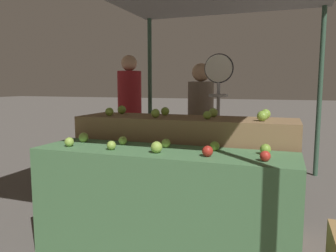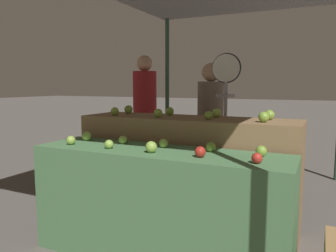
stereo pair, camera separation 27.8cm
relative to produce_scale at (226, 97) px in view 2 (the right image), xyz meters
The scene contains 23 objects.
display_counter_front 1.41m from the produce_scale, 100.60° to the right, with size 2.02×0.55×0.87m, color #4C7A4C.
display_counter_back 0.91m from the produce_scale, 111.71° to the right, with size 2.02×0.55×1.07m, color olive.
apple_front_0 1.61m from the produce_scale, 128.22° to the right, with size 0.08×0.08×0.08m, color #8EB247.
apple_front_1 1.41m from the produce_scale, 115.14° to the right, with size 0.07×0.07×0.07m, color #8EB247.
apple_front_2 1.30m from the produce_scale, 99.77° to the right, with size 0.09×0.09×0.09m, color #8EB247.
apple_front_3 1.29m from the produce_scale, 82.23° to the right, with size 0.08×0.08×0.08m, color #AD281E.
apple_front_4 1.41m from the produce_scale, 65.99° to the right, with size 0.07×0.07×0.07m, color #B72D23.
apple_front_5 1.45m from the produce_scale, 133.91° to the right, with size 0.08×0.08×0.08m, color #8EB247.
apple_front_6 1.23m from the produce_scale, 120.61° to the right, with size 0.07×0.07×0.07m, color #8EB247.
apple_front_7 1.09m from the produce_scale, 102.06° to the right, with size 0.07×0.07×0.07m, color #8EB247.
apple_front_8 1.09m from the produce_scale, 80.25° to the right, with size 0.07×0.07×0.07m, color #7AA338.
apple_front_9 1.21m from the produce_scale, 62.04° to the right, with size 0.08×0.08×0.08m, color #7AA338.
apple_back_0 1.14m from the produce_scale, 145.42° to the right, with size 0.08×0.08×0.08m, color #84AD3D.
apple_back_1 0.80m from the produce_scale, 124.97° to the right, with size 0.08×0.08×0.08m, color #84AD3D.
apple_back_2 0.65m from the produce_scale, 87.43° to the right, with size 0.07×0.07×0.07m, color #7AA338.
apple_back_3 0.81m from the produce_scale, 52.34° to the right, with size 0.09×0.09×0.09m, color #7AA338.
apple_back_4 1.02m from the produce_scale, 155.73° to the right, with size 0.09×0.09×0.09m, color #7AA338.
apple_back_5 0.63m from the produce_scale, 136.37° to the right, with size 0.08×0.08×0.08m, color #7AA338.
apple_back_6 0.45m from the produce_scale, 85.08° to the right, with size 0.09×0.09×0.09m, color #8EB247.
apple_back_7 0.68m from the produce_scale, 40.80° to the right, with size 0.09×0.09×0.09m, color #7AA338.
produce_scale is the anchor object (origin of this frame).
person_vendor_at_scale 0.54m from the produce_scale, 128.09° to the left, with size 0.38×0.38×1.62m.
person_customer_left 1.91m from the produce_scale, 145.39° to the left, with size 0.38×0.38×1.82m.
Camera 2 is at (1.13, -2.19, 1.37)m, focal length 35.00 mm.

